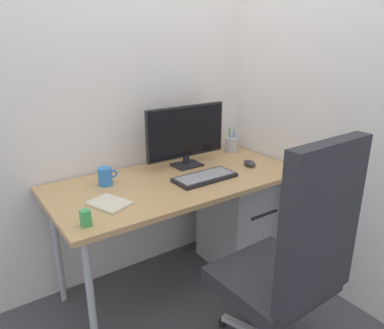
% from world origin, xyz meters
% --- Properties ---
extents(ground_plane, '(8.00, 8.00, 0.00)m').
position_xyz_m(ground_plane, '(0.00, 0.00, 0.00)').
color(ground_plane, '#4C4C51').
extents(wall_back, '(3.25, 0.04, 2.80)m').
position_xyz_m(wall_back, '(0.00, 0.39, 1.40)').
color(wall_back, white).
rests_on(wall_back, ground_plane).
extents(wall_side_right, '(0.04, 2.46, 2.80)m').
position_xyz_m(wall_side_right, '(0.79, -0.25, 1.40)').
color(wall_side_right, white).
rests_on(wall_side_right, ground_plane).
extents(desk, '(1.52, 0.73, 0.75)m').
position_xyz_m(desk, '(0.00, 0.00, 0.70)').
color(desk, tan).
rests_on(desk, ground_plane).
extents(office_chair, '(0.55, 0.55, 1.19)m').
position_xyz_m(office_chair, '(0.09, -0.83, 0.62)').
color(office_chair, black).
rests_on(office_chair, ground_plane).
extents(filing_cabinet, '(0.46, 0.46, 0.64)m').
position_xyz_m(filing_cabinet, '(0.54, 0.01, 0.32)').
color(filing_cabinet, '#B2B5BA').
rests_on(filing_cabinet, ground_plane).
extents(monitor, '(0.58, 0.15, 0.40)m').
position_xyz_m(monitor, '(0.18, 0.17, 0.97)').
color(monitor, black).
rests_on(monitor, desk).
extents(keyboard, '(0.39, 0.18, 0.02)m').
position_xyz_m(keyboard, '(0.13, -0.10, 0.77)').
color(keyboard, black).
rests_on(keyboard, desk).
extents(mouse, '(0.07, 0.11, 0.04)m').
position_xyz_m(mouse, '(0.51, -0.08, 0.77)').
color(mouse, '#333338').
rests_on(mouse, desk).
extents(pen_holder, '(0.10, 0.10, 0.19)m').
position_xyz_m(pen_holder, '(0.62, 0.24, 0.81)').
color(pen_holder, '#B2B5BA').
rests_on(pen_holder, desk).
extents(notebook, '(0.21, 0.24, 0.01)m').
position_xyz_m(notebook, '(-0.48, -0.11, 0.76)').
color(notebook, beige).
rests_on(notebook, desk).
extents(coffee_mug, '(0.11, 0.08, 0.10)m').
position_xyz_m(coffee_mug, '(-0.39, 0.15, 0.81)').
color(coffee_mug, '#337FD8').
rests_on(coffee_mug, desk).
extents(desk_clamp_accessory, '(0.04, 0.04, 0.08)m').
position_xyz_m(desk_clamp_accessory, '(-0.66, -0.25, 0.79)').
color(desk_clamp_accessory, '#3FAD59').
rests_on(desk_clamp_accessory, desk).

